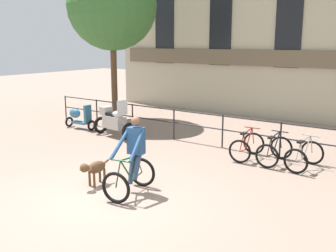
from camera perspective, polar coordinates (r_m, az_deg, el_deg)
The scene contains 11 objects.
ground_plane at distance 8.63m, azimuth -8.98°, elevation -10.48°, with size 60.00×60.00×0.00m, color gray.
canal_railing at distance 12.47m, azimuth 7.94°, elevation 0.06°, with size 15.05×0.05×1.05m.
building_facade at distance 17.55m, azimuth 17.51°, elevation 14.27°, with size 18.00×0.72×8.25m.
cyclist_with_bike at distance 8.70m, azimuth -5.18°, elevation -4.84°, with size 0.88×1.27×1.70m.
dog at distance 9.32m, azimuth -10.67°, elevation -6.04°, with size 0.25×0.92×0.61m.
parked_motorcycle at distance 13.91m, azimuth -7.85°, elevation 0.70°, with size 1.76×0.83×1.35m.
parked_bicycle_near_lamp at distance 11.49m, azimuth 11.39°, elevation -2.91°, with size 0.71×1.14×0.86m.
parked_bicycle_mid_left at distance 11.19m, azimuth 15.18°, elevation -3.50°, with size 0.66×1.11×0.86m.
parked_bicycle_mid_right at distance 10.95m, azimuth 19.15°, elevation -4.11°, with size 0.77×1.17×0.86m.
parked_scooter at distance 15.49m, azimuth -12.78°, elevation 1.31°, with size 1.30×0.46×0.96m.
tree_canalside_left at distance 17.07m, azimuth -8.13°, elevation 16.95°, with size 3.73×3.73×6.63m.
Camera 1 is at (5.68, -5.59, 3.30)m, focal length 42.00 mm.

